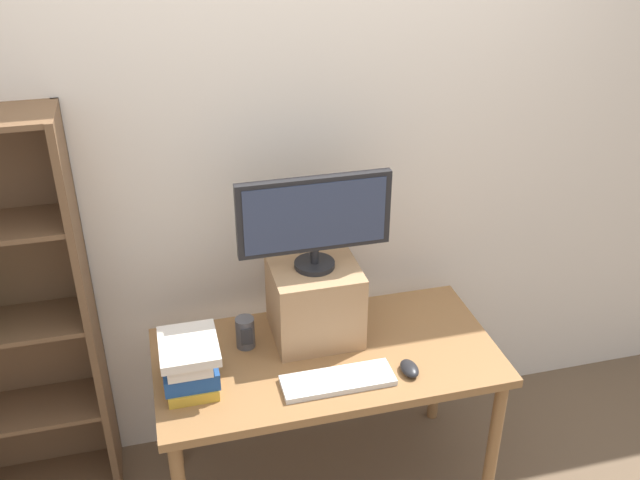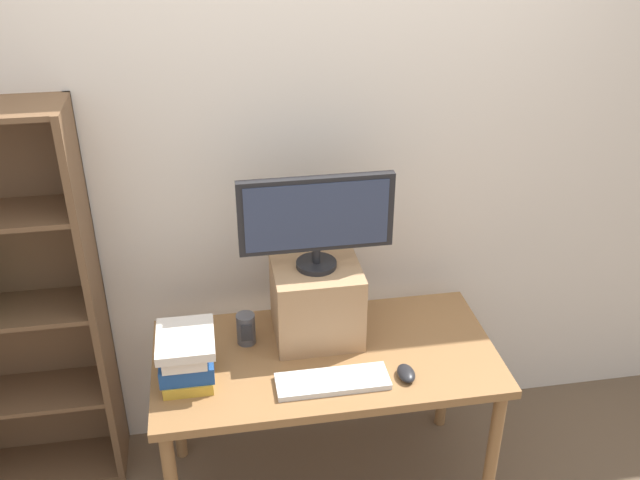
# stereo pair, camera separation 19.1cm
# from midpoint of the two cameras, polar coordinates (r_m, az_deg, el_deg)

# --- Properties ---
(back_wall) EXTENTS (7.00, 0.08, 2.60)m
(back_wall) POSITION_cam_midpoint_polar(r_m,az_deg,el_deg) (2.90, 0.71, 6.02)
(back_wall) COLOR beige
(back_wall) RESTS_ON ground_plane
(desk) EXTENTS (1.32, 0.67, 0.71)m
(desk) POSITION_cam_midpoint_polar(r_m,az_deg,el_deg) (2.84, 2.39, -10.40)
(desk) COLOR olive
(desk) RESTS_ON ground_plane
(riser_box) EXTENTS (0.34, 0.32, 0.31)m
(riser_box) POSITION_cam_midpoint_polar(r_m,az_deg,el_deg) (2.80, 1.67, -4.90)
(riser_box) COLOR #A87F56
(riser_box) RESTS_ON desk
(computer_monitor) EXTENTS (0.58, 0.16, 0.37)m
(computer_monitor) POSITION_cam_midpoint_polar(r_m,az_deg,el_deg) (2.62, 1.79, 1.74)
(computer_monitor) COLOR black
(computer_monitor) RESTS_ON riser_box
(keyboard) EXTENTS (0.41, 0.14, 0.02)m
(keyboard) POSITION_cam_midpoint_polar(r_m,az_deg,el_deg) (2.64, 3.12, -11.26)
(keyboard) COLOR silver
(keyboard) RESTS_ON desk
(computer_mouse) EXTENTS (0.06, 0.10, 0.04)m
(computer_mouse) POSITION_cam_midpoint_polar(r_m,az_deg,el_deg) (2.70, 8.96, -10.54)
(computer_mouse) COLOR black
(computer_mouse) RESTS_ON desk
(book_stack) EXTENTS (0.21, 0.26, 0.19)m
(book_stack) POSITION_cam_midpoint_polar(r_m,az_deg,el_deg) (2.65, -8.61, -9.20)
(book_stack) COLOR gold
(book_stack) RESTS_ON desk
(desk_speaker) EXTENTS (0.07, 0.08, 0.13)m
(desk_speaker) POSITION_cam_midpoint_polar(r_m,az_deg,el_deg) (2.81, -4.00, -7.15)
(desk_speaker) COLOR #4C4C51
(desk_speaker) RESTS_ON desk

